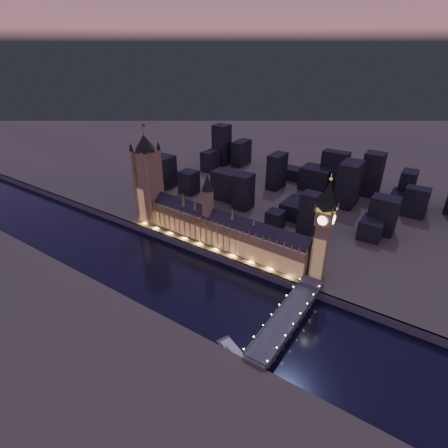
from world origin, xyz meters
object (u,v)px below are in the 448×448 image
Objects in this scene: victoria_tower at (148,175)px; westminster_bridge at (288,318)px; palace_of_westminster at (222,229)px; river_boat at (239,357)px; elizabeth_tower at (324,223)px.

victoria_tower is 236.51m from westminster_bridge.
river_boat is (96.30, -119.74, -24.81)m from palace_of_westminster.
river_boat is (-14.43, -54.56, -4.43)m from westminster_bridge.
victoria_tower is 218.00m from elizabeth_tower.
westminster_bridge is 56.61m from river_boat.
westminster_bridge is (110.74, -65.19, -20.39)m from palace_of_westminster.
victoria_tower reaches higher than elizabeth_tower.
palace_of_westminster is 130.11m from westminster_bridge.
victoria_tower is at bearing 163.37° from westminster_bridge.
palace_of_westminster reaches higher than river_boat.
river_boat is at bearing -30.40° from victoria_tower.
victoria_tower is (-108.11, 0.18, 41.02)m from palace_of_westminster.
elizabeth_tower is 2.19× the size of river_boat.
victoria_tower is 245.96m from river_boat.
palace_of_westminster is 1.79× the size of westminster_bridge.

